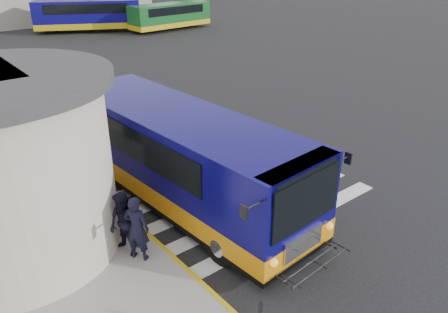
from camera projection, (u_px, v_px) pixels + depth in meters
ground at (232, 181)px, 15.65m from camera, size 140.00×140.00×0.00m
curb_strip at (79, 171)px, 16.14m from camera, size 0.12×34.00×0.16m
crosswalk at (236, 194)px, 14.80m from camera, size 8.00×5.35×0.01m
depot_building at (29, 3)px, 47.65m from camera, size 26.40×8.40×4.20m
transit_bus at (181, 160)px, 13.90m from camera, size 3.96×10.87×3.02m
pedestrian_a at (137, 228)px, 11.17m from camera, size 0.74×0.81×1.85m
pedestrian_b at (124, 224)px, 11.36m from camera, size 0.89×1.03×1.80m
far_bus_a at (88, 14)px, 42.57m from camera, size 10.13×7.09×2.57m
far_bus_b at (170, 15)px, 43.66m from camera, size 8.64×2.92×2.20m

